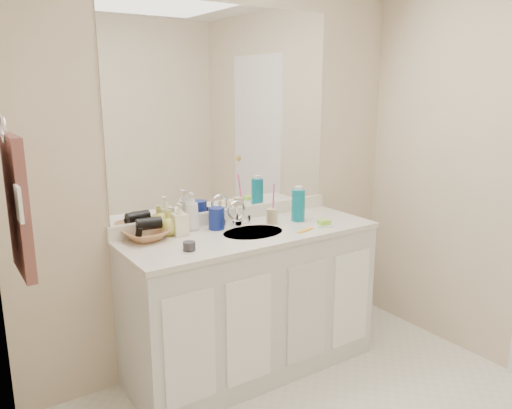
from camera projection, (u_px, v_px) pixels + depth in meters
The scene contains 24 objects.
wall_back at pixel (226, 170), 3.05m from camera, with size 2.60×0.02×2.40m, color beige.
wall_left at pixel (49, 285), 1.29m from camera, with size 0.02×2.60×2.40m, color beige.
vanity_cabinet at pixel (251, 304), 3.01m from camera, with size 1.50×0.55×0.85m, color silver.
countertop at pixel (251, 234), 2.90m from camera, with size 1.52×0.57×0.03m, color silver.
backsplash at pixel (228, 215), 3.10m from camera, with size 1.52×0.03×0.08m, color white.
sink_basin at pixel (253, 234), 2.89m from camera, with size 0.37×0.37×0.02m, color #BDB8A5.
faucet at pixel (237, 216), 3.02m from camera, with size 0.02×0.02×0.11m, color silver.
mirror at pixel (226, 111), 2.96m from camera, with size 1.48×0.01×1.20m, color white.
blue_mug at pixel (217, 218), 2.93m from camera, with size 0.09×0.09×0.13m, color navy.
tan_cup at pixel (272, 216), 3.05m from camera, with size 0.07×0.07×0.09m, color #C3B389.
toothbrush at pixel (273, 199), 3.04m from camera, with size 0.01×0.01×0.20m, color #FD42B1.
mouthwash_bottle at pixel (298, 205), 3.11m from camera, with size 0.08×0.08×0.20m, color #0A7183.
soap_dish at pixel (324, 225), 3.01m from camera, with size 0.09×0.07×0.01m, color white.
green_soap at pixel (324, 222), 3.00m from camera, with size 0.07×0.05×0.03m, color #98E537.
orange_comb at pixel (305, 230), 2.91m from camera, with size 0.13×0.03×0.01m, color #F6A219.
dark_jar at pixel (189, 246), 2.56m from camera, with size 0.06×0.06×0.05m, color #2B2B30.
soap_bottle_white at pixel (192, 211), 2.90m from camera, with size 0.09×0.09×0.22m, color silver.
soap_bottle_cream at pixel (180, 219), 2.81m from camera, with size 0.08×0.09×0.18m, color #FCF4CD.
soap_bottle_yellow at pixel (169, 223), 2.81m from camera, with size 0.11×0.11×0.14m, color #CCCC4F.
wicker_basket at pixel (146, 235), 2.73m from camera, with size 0.23×0.23×0.06m, color #A06740.
hair_dryer at pixel (149, 224), 2.73m from camera, with size 0.07×0.07×0.13m, color black.
towel_ring at pixel (3, 128), 1.86m from camera, with size 0.11×0.11×0.01m, color silver.
hand_towel at pixel (18, 206), 1.94m from camera, with size 0.04×0.32×0.55m, color brown.
switch_plate at pixel (19, 204), 1.75m from camera, with size 0.01×0.09×0.13m, color white.
Camera 1 is at (-1.53, -1.31, 1.70)m, focal length 35.00 mm.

